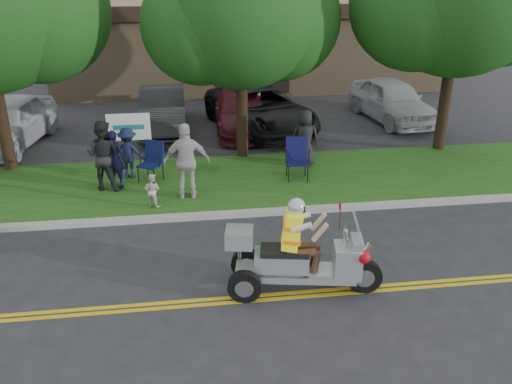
{
  "coord_description": "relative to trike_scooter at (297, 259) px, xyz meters",
  "views": [
    {
      "loc": [
        -1.28,
        -9.0,
        5.99
      ],
      "look_at": [
        0.23,
        2.0,
        1.09
      ],
      "focal_mm": 38.0,
      "sensor_mm": 36.0,
      "label": 1
    }
  ],
  "objects": [
    {
      "name": "trike_scooter",
      "position": [
        0.0,
        0.0,
        0.0
      ],
      "size": [
        2.99,
        1.21,
        1.96
      ],
      "rotation": [
        0.0,
        0.0,
        -0.18
      ],
      "color": "black",
      "rests_on": "ground"
    },
    {
      "name": "spectator_chair_a",
      "position": [
        -3.59,
        6.1,
        0.15
      ],
      "size": [
        1.04,
        0.73,
        1.47
      ],
      "primitive_type": "imported",
      "rotation": [
        0.0,
        0.0,
        2.93
      ],
      "color": "#161F3D",
      "rests_on": "grass_verge"
    },
    {
      "name": "spectator_adult_left",
      "position": [
        -3.9,
        5.52,
        0.22
      ],
      "size": [
        0.67,
        0.54,
        1.59
      ],
      "primitive_type": "imported",
      "rotation": [
        0.0,
        0.0,
        2.82
      ],
      "color": "#181843",
      "rests_on": "grass_verge"
    },
    {
      "name": "parked_car_mid",
      "position": [
        0.81,
        10.48,
        0.1
      ],
      "size": [
        4.14,
        6.14,
        1.56
      ],
      "primitive_type": "imported",
      "rotation": [
        0.0,
        0.0,
        0.3
      ],
      "color": "black",
      "rests_on": "ground"
    },
    {
      "name": "parked_car_left",
      "position": [
        -2.73,
        10.92,
        0.08
      ],
      "size": [
        1.62,
        4.62,
        1.52
      ],
      "primitive_type": "imported",
      "rotation": [
        0.0,
        0.0,
        0.0
      ],
      "color": "#2D2C2F",
      "rests_on": "ground"
    },
    {
      "name": "tree_mid",
      "position": [
        -0.14,
        7.56,
        3.75
      ],
      "size": [
        5.88,
        4.8,
        7.05
      ],
      "color": "#332114",
      "rests_on": "ground"
    },
    {
      "name": "lawn_chair_a",
      "position": [
        -2.92,
        5.82,
        0.05
      ],
      "size": [
        0.81,
        0.82,
        1.12
      ],
      "rotation": [
        0.0,
        0.0,
        -0.53
      ],
      "color": "black",
      "rests_on": "grass_verge"
    },
    {
      "name": "spectator_adult_right",
      "position": [
        -1.96,
        4.46,
        0.43
      ],
      "size": [
        1.19,
        0.52,
        2.01
      ],
      "primitive_type": "imported",
      "rotation": [
        0.0,
        0.0,
        3.12
      ],
      "color": "#BBBCB5",
      "rests_on": "grass_verge"
    },
    {
      "name": "spectator_chair_b",
      "position": [
        1.58,
        6.42,
        0.27
      ],
      "size": [
        0.94,
        0.74,
        1.69
      ],
      "primitive_type": "imported",
      "rotation": [
        0.0,
        0.0,
        2.87
      ],
      "color": "black",
      "rests_on": "grass_verge"
    },
    {
      "name": "child_right",
      "position": [
        -2.87,
        4.03,
        -0.14
      ],
      "size": [
        0.53,
        0.49,
        0.88
      ],
      "primitive_type": "imported",
      "rotation": [
        0.0,
        0.0,
        2.67
      ],
      "color": "silver",
      "rests_on": "grass_verge"
    },
    {
      "name": "curb",
      "position": [
        -0.69,
        3.37,
        -0.62
      ],
      "size": [
        60.0,
        0.25,
        0.12
      ],
      "primitive_type": "cube",
      "color": "#A8A89E",
      "rests_on": "ground"
    },
    {
      "name": "spectator_adult_mid",
      "position": [
        -4.16,
        5.36,
        0.38
      ],
      "size": [
        1.1,
        0.96,
        1.91
      ],
      "primitive_type": "imported",
      "rotation": [
        0.0,
        0.0,
        2.84
      ],
      "color": "black",
      "rests_on": "grass_verge"
    },
    {
      "name": "lawn_chair_b",
      "position": [
        1.14,
        5.44,
        0.08
      ],
      "size": [
        0.66,
        0.68,
        1.16
      ],
      "rotation": [
        0.0,
        0.0,
        -0.08
      ],
      "color": "black",
      "rests_on": "grass_verge"
    },
    {
      "name": "ground",
      "position": [
        -0.69,
        0.32,
        -0.68
      ],
      "size": [
        120.0,
        120.0,
        0.0
      ],
      "primitive_type": "plane",
      "color": "#28282B",
      "rests_on": "ground"
    },
    {
      "name": "parked_car_far_right",
      "position": [
        6.05,
        11.02,
        0.12
      ],
      "size": [
        2.48,
        4.9,
        1.6
      ],
      "primitive_type": "imported",
      "rotation": [
        0.0,
        0.0,
        0.13
      ],
      "color": "#ABAEB2",
      "rests_on": "ground"
    },
    {
      "name": "parked_car_right",
      "position": [
        0.11,
        10.54,
        0.02
      ],
      "size": [
        1.96,
        4.82,
        1.4
      ],
      "primitive_type": "imported",
      "rotation": [
        0.0,
        0.0,
        -0.0
      ],
      "color": "#54131E",
      "rests_on": "ground"
    },
    {
      "name": "parked_car_far_left",
      "position": [
        -7.83,
        9.8,
        0.14
      ],
      "size": [
        2.74,
        5.1,
        1.65
      ],
      "primitive_type": "imported",
      "rotation": [
        0.0,
        0.0,
        -0.17
      ],
      "color": "#BBBCC3",
      "rests_on": "ground"
    },
    {
      "name": "centerline_far",
      "position": [
        -0.69,
        -0.1,
        -0.68
      ],
      "size": [
        60.0,
        0.1,
        0.01
      ],
      "primitive_type": "cube",
      "color": "gold",
      "rests_on": "ground"
    },
    {
      "name": "commercial_building",
      "position": [
        1.31,
        19.3,
        1.33
      ],
      "size": [
        18.0,
        8.2,
        4.0
      ],
      "color": "#9E7F5B",
      "rests_on": "ground"
    },
    {
      "name": "business_sign",
      "position": [
        -3.59,
        6.92,
        0.57
      ],
      "size": [
        1.25,
        0.06,
        1.75
      ],
      "color": "silver",
      "rests_on": "ground"
    },
    {
      "name": "grass_verge",
      "position": [
        -0.69,
        5.52,
        -0.63
      ],
      "size": [
        60.0,
        4.0,
        0.1
      ],
      "primitive_type": "cube",
      "color": "#174E14",
      "rests_on": "ground"
    },
    {
      "name": "centerline_near",
      "position": [
        -0.69,
        -0.26,
        -0.68
      ],
      "size": [
        60.0,
        0.1,
        0.01
      ],
      "primitive_type": "cube",
      "color": "gold",
      "rests_on": "ground"
    }
  ]
}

